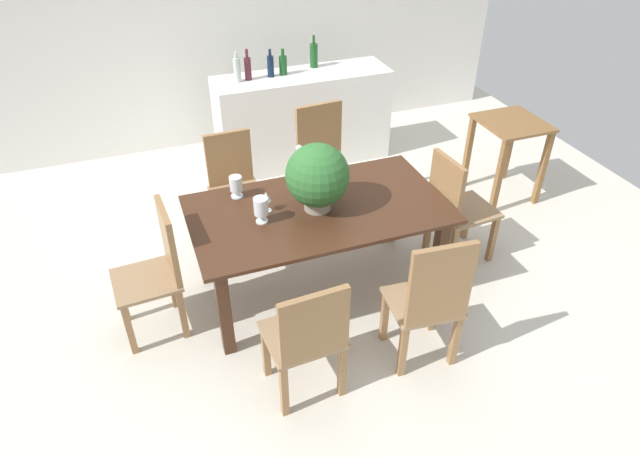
{
  "coord_description": "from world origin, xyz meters",
  "views": [
    {
      "loc": [
        -1.13,
        -3.34,
        2.92
      ],
      "look_at": [
        0.03,
        -0.21,
        0.53
      ],
      "focal_mm": 31.37,
      "sensor_mm": 36.0,
      "label": 1
    }
  ],
  "objects_px": {
    "crystal_vase_left": "(236,185)",
    "wine_glass": "(266,197)",
    "chair_far_left": "(234,183)",
    "chair_head_end": "(158,267)",
    "chair_near_right": "(431,299)",
    "wine_bottle_amber": "(314,55)",
    "flower_centerpiece": "(317,176)",
    "chair_near_left": "(308,337)",
    "wine_bottle_tall": "(270,66)",
    "crystal_vase_center_near": "(261,207)",
    "kitchen_counter": "(303,119)",
    "chair_foot_end": "(455,205)",
    "wine_bottle_clear": "(248,68)",
    "wine_bottle_green": "(283,65)",
    "wine_bottle_dark": "(237,69)",
    "side_table": "(509,141)",
    "dining_table": "(318,221)",
    "chair_far_right": "(324,160)"
  },
  "relations": [
    {
      "from": "wine_bottle_amber",
      "to": "wine_bottle_green",
      "type": "xyz_separation_m",
      "value": [
        -0.35,
        -0.1,
        -0.02
      ]
    },
    {
      "from": "wine_bottle_amber",
      "to": "wine_bottle_green",
      "type": "bearing_deg",
      "value": -164.75
    },
    {
      "from": "chair_far_left",
      "to": "chair_near_left",
      "type": "distance_m",
      "value": 1.86
    },
    {
      "from": "kitchen_counter",
      "to": "wine_bottle_clear",
      "type": "relative_size",
      "value": 6.05
    },
    {
      "from": "chair_near_right",
      "to": "wine_bottle_amber",
      "type": "distance_m",
      "value": 3.18
    },
    {
      "from": "wine_bottle_dark",
      "to": "side_table",
      "type": "xyz_separation_m",
      "value": [
        2.2,
        -1.35,
        -0.5
      ]
    },
    {
      "from": "crystal_vase_left",
      "to": "wine_glass",
      "type": "height_order",
      "value": "crystal_vase_left"
    },
    {
      "from": "crystal_vase_left",
      "to": "wine_bottle_tall",
      "type": "distance_m",
      "value": 1.9
    },
    {
      "from": "chair_far_left",
      "to": "wine_bottle_amber",
      "type": "relative_size",
      "value": 2.93
    },
    {
      "from": "wine_bottle_green",
      "to": "side_table",
      "type": "relative_size",
      "value": 0.33
    },
    {
      "from": "dining_table",
      "to": "wine_glass",
      "type": "height_order",
      "value": "wine_glass"
    },
    {
      "from": "wine_bottle_tall",
      "to": "kitchen_counter",
      "type": "bearing_deg",
      "value": -8.07
    },
    {
      "from": "wine_glass",
      "to": "chair_far_left",
      "type": "bearing_deg",
      "value": 94.1
    },
    {
      "from": "crystal_vase_center_near",
      "to": "chair_foot_end",
      "type": "bearing_deg",
      "value": 0.85
    },
    {
      "from": "side_table",
      "to": "wine_glass",
      "type": "bearing_deg",
      "value": -166.27
    },
    {
      "from": "flower_centerpiece",
      "to": "wine_bottle_tall",
      "type": "relative_size",
      "value": 1.83
    },
    {
      "from": "wine_glass",
      "to": "wine_bottle_amber",
      "type": "distance_m",
      "value": 2.37
    },
    {
      "from": "chair_far_right",
      "to": "crystal_vase_center_near",
      "type": "xyz_separation_m",
      "value": [
        -0.82,
        -0.98,
        0.3
      ]
    },
    {
      "from": "side_table",
      "to": "wine_bottle_tall",
      "type": "bearing_deg",
      "value": 143.56
    },
    {
      "from": "dining_table",
      "to": "crystal_vase_center_near",
      "type": "bearing_deg",
      "value": -175.91
    },
    {
      "from": "chair_far_left",
      "to": "wine_bottle_tall",
      "type": "distance_m",
      "value": 1.43
    },
    {
      "from": "wine_glass",
      "to": "side_table",
      "type": "height_order",
      "value": "wine_glass"
    },
    {
      "from": "chair_far_left",
      "to": "chair_head_end",
      "type": "xyz_separation_m",
      "value": [
        -0.73,
        -0.93,
        0.02
      ]
    },
    {
      "from": "kitchen_counter",
      "to": "wine_bottle_dark",
      "type": "height_order",
      "value": "wine_bottle_dark"
    },
    {
      "from": "crystal_vase_center_near",
      "to": "wine_glass",
      "type": "relative_size",
      "value": 1.22
    },
    {
      "from": "chair_foot_end",
      "to": "chair_near_right",
      "type": "distance_m",
      "value": 1.19
    },
    {
      "from": "crystal_vase_left",
      "to": "wine_glass",
      "type": "xyz_separation_m",
      "value": [
        0.15,
        -0.25,
        0.01
      ]
    },
    {
      "from": "chair_far_right",
      "to": "chair_near_right",
      "type": "bearing_deg",
      "value": -94.71
    },
    {
      "from": "chair_near_left",
      "to": "wine_bottle_tall",
      "type": "distance_m",
      "value": 3.12
    },
    {
      "from": "dining_table",
      "to": "wine_bottle_green",
      "type": "distance_m",
      "value": 2.16
    },
    {
      "from": "chair_near_left",
      "to": "wine_bottle_tall",
      "type": "height_order",
      "value": "wine_bottle_tall"
    },
    {
      "from": "chair_head_end",
      "to": "side_table",
      "type": "relative_size",
      "value": 1.26
    },
    {
      "from": "chair_near_right",
      "to": "wine_bottle_dark",
      "type": "relative_size",
      "value": 3.57
    },
    {
      "from": "wine_bottle_amber",
      "to": "wine_bottle_dark",
      "type": "xyz_separation_m",
      "value": [
        -0.82,
        -0.13,
        -0.0
      ]
    },
    {
      "from": "chair_head_end",
      "to": "flower_centerpiece",
      "type": "distance_m",
      "value": 1.23
    },
    {
      "from": "chair_near_left",
      "to": "wine_bottle_clear",
      "type": "bearing_deg",
      "value": -101.33
    },
    {
      "from": "wine_glass",
      "to": "chair_far_right",
      "type": "bearing_deg",
      "value": 49.06
    },
    {
      "from": "chair_far_left",
      "to": "chair_head_end",
      "type": "relative_size",
      "value": 0.96
    },
    {
      "from": "kitchen_counter",
      "to": "wine_bottle_green",
      "type": "distance_m",
      "value": 0.6
    },
    {
      "from": "crystal_vase_center_near",
      "to": "kitchen_counter",
      "type": "xyz_separation_m",
      "value": [
        0.99,
        2.06,
        -0.39
      ]
    },
    {
      "from": "chair_far_left",
      "to": "chair_foot_end",
      "type": "xyz_separation_m",
      "value": [
        1.55,
        -0.94,
        0.01
      ]
    },
    {
      "from": "chair_head_end",
      "to": "wine_bottle_amber",
      "type": "distance_m",
      "value": 2.93
    },
    {
      "from": "wine_bottle_clear",
      "to": "wine_bottle_green",
      "type": "height_order",
      "value": "wine_bottle_clear"
    },
    {
      "from": "chair_far_left",
      "to": "wine_bottle_dark",
      "type": "distance_m",
      "value": 1.29
    },
    {
      "from": "wine_bottle_clear",
      "to": "chair_far_right",
      "type": "bearing_deg",
      "value": -72.11
    },
    {
      "from": "wine_bottle_tall",
      "to": "wine_bottle_green",
      "type": "distance_m",
      "value": 0.13
    },
    {
      "from": "chair_head_end",
      "to": "flower_centerpiece",
      "type": "bearing_deg",
      "value": 85.37
    },
    {
      "from": "chair_foot_end",
      "to": "flower_centerpiece",
      "type": "xyz_separation_m",
      "value": [
        -1.15,
        0.0,
        0.49
      ]
    },
    {
      "from": "wine_bottle_dark",
      "to": "chair_head_end",
      "type": "bearing_deg",
      "value": -117.69
    },
    {
      "from": "chair_near_left",
      "to": "side_table",
      "type": "height_order",
      "value": "chair_near_left"
    }
  ]
}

